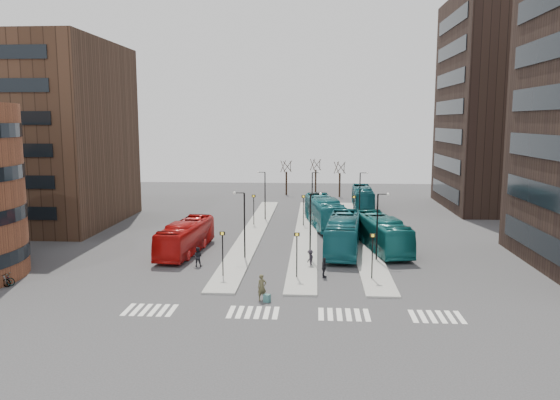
# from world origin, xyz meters

# --- Properties ---
(ground) EXTENTS (160.00, 160.00, 0.00)m
(ground) POSITION_xyz_m (0.00, 0.00, 0.00)
(ground) COLOR #313033
(ground) RESTS_ON ground
(island_left) EXTENTS (2.50, 45.00, 0.15)m
(island_left) POSITION_xyz_m (-4.00, 30.00, 0.07)
(island_left) COLOR gray
(island_left) RESTS_ON ground
(island_mid) EXTENTS (2.50, 45.00, 0.15)m
(island_mid) POSITION_xyz_m (2.00, 30.00, 0.07)
(island_mid) COLOR gray
(island_mid) RESTS_ON ground
(island_right) EXTENTS (2.50, 45.00, 0.15)m
(island_right) POSITION_xyz_m (8.00, 30.00, 0.07)
(island_right) COLOR gray
(island_right) RESTS_ON ground
(suitcase) EXTENTS (0.54, 0.49, 0.55)m
(suitcase) POSITION_xyz_m (-0.28, 6.17, 0.28)
(suitcase) COLOR navy
(suitcase) RESTS_ON ground
(red_bus) EXTENTS (3.54, 11.23, 3.08)m
(red_bus) POSITION_xyz_m (-9.38, 20.00, 1.54)
(red_bus) COLOR #B40F0D
(red_bus) RESTS_ON ground
(teal_bus_a) EXTENTS (4.13, 12.73, 3.48)m
(teal_bus_a) POSITION_xyz_m (5.77, 21.66, 1.74)
(teal_bus_a) COLOR #135962
(teal_bus_a) RESTS_ON ground
(teal_bus_b) EXTENTS (5.03, 13.00, 3.53)m
(teal_bus_b) POSITION_xyz_m (4.11, 34.10, 1.77)
(teal_bus_b) COLOR #15646D
(teal_bus_b) RESTS_ON ground
(teal_bus_c) EXTENTS (4.79, 12.20, 3.31)m
(teal_bus_c) POSITION_xyz_m (9.61, 22.61, 1.66)
(teal_bus_c) COLOR #136061
(teal_bus_c) RESTS_ON ground
(teal_bus_d) EXTENTS (2.82, 11.27, 3.13)m
(teal_bus_d) POSITION_xyz_m (9.88, 48.61, 1.56)
(teal_bus_d) COLOR #13555F
(teal_bus_d) RESTS_ON ground
(traveller) EXTENTS (0.82, 0.73, 1.87)m
(traveller) POSITION_xyz_m (-0.67, 6.56, 0.94)
(traveller) COLOR #4C482D
(traveller) RESTS_ON ground
(commuter_a) EXTENTS (0.85, 0.67, 1.72)m
(commuter_a) POSITION_xyz_m (-7.19, 15.23, 0.86)
(commuter_a) COLOR black
(commuter_a) RESTS_ON ground
(commuter_b) EXTENTS (0.63, 1.04, 1.65)m
(commuter_b) POSITION_xyz_m (3.79, 12.51, 0.82)
(commuter_b) COLOR black
(commuter_b) RESTS_ON ground
(commuter_c) EXTENTS (0.90, 1.12, 1.52)m
(commuter_c) POSITION_xyz_m (2.64, 15.71, 0.76)
(commuter_c) COLOR black
(commuter_c) RESTS_ON ground
(bicycle_mid) EXTENTS (1.84, 0.72, 1.08)m
(bicycle_mid) POSITION_xyz_m (-21.00, 8.29, 0.54)
(bicycle_mid) COLOR gray
(bicycle_mid) RESTS_ON ground
(bicycle_far) EXTENTS (1.95, 0.90, 0.99)m
(bicycle_far) POSITION_xyz_m (-21.00, 8.56, 0.50)
(bicycle_far) COLOR gray
(bicycle_far) RESTS_ON ground
(crosswalk_stripes) EXTENTS (22.35, 2.40, 0.01)m
(crosswalk_stripes) POSITION_xyz_m (1.75, 4.00, 0.01)
(crosswalk_stripes) COLOR silver
(crosswalk_stripes) RESTS_ON ground
(office_block) EXTENTS (25.00, 20.12, 22.00)m
(office_block) POSITION_xyz_m (-34.00, 33.98, 11.00)
(office_block) COLOR #422C1E
(office_block) RESTS_ON ground
(tower_far) EXTENTS (20.12, 20.00, 30.00)m
(tower_far) POSITION_xyz_m (31.98, 50.00, 15.00)
(tower_far) COLOR black
(tower_far) RESTS_ON ground
(sign_poles) EXTENTS (12.45, 22.12, 3.65)m
(sign_poles) POSITION_xyz_m (1.60, 23.00, 2.41)
(sign_poles) COLOR black
(sign_poles) RESTS_ON ground
(lamp_posts) EXTENTS (14.04, 20.24, 6.12)m
(lamp_posts) POSITION_xyz_m (2.64, 28.00, 3.58)
(lamp_posts) COLOR black
(lamp_posts) RESTS_ON ground
(bare_trees) EXTENTS (10.97, 8.14, 5.90)m
(bare_trees) POSITION_xyz_m (2.67, 62.67, 2.72)
(bare_trees) COLOR black
(bare_trees) RESTS_ON ground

